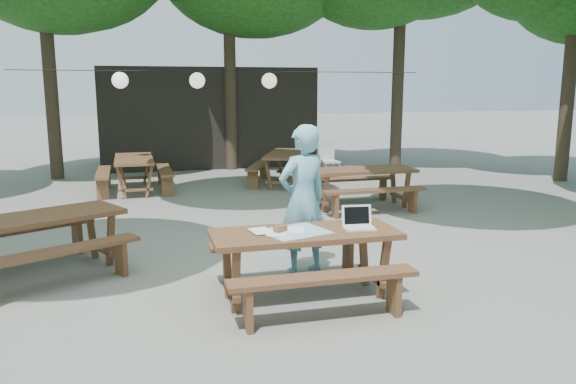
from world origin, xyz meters
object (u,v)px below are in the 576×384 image
(picnic_table_nw, at_px, (37,245))
(plastic_chair, at_px, (329,167))
(woman, at_px, (303,200))
(main_picnic_table, at_px, (305,264))

(picnic_table_nw, xyz_separation_m, plastic_chair, (5.88, 6.27, -0.13))
(picnic_table_nw, distance_m, woman, 3.26)
(picnic_table_nw, bearing_deg, woman, -40.67)
(woman, relative_size, plastic_chair, 2.04)
(woman, distance_m, plastic_chair, 7.52)
(main_picnic_table, height_order, woman, woman)
(picnic_table_nw, bearing_deg, main_picnic_table, -55.63)
(main_picnic_table, relative_size, plastic_chair, 2.22)
(plastic_chair, bearing_deg, picnic_table_nw, -138.74)
(picnic_table_nw, relative_size, woman, 1.32)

